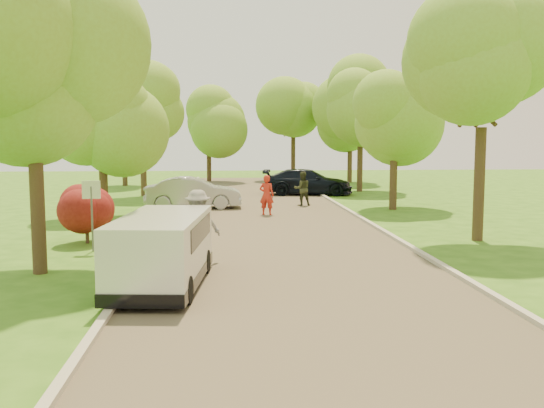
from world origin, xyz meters
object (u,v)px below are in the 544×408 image
object	(u,v)px
street_sign	(92,201)
silver_sedan	(193,193)
dark_sedan	(308,182)
skateboarder	(198,224)
person_olive	(302,189)
longboard	(198,259)
person_striped	(267,195)
minivan	(163,249)

from	to	relation	value
street_sign	silver_sedan	world-z (taller)	street_sign
dark_sedan	skateboarder	world-z (taller)	skateboarder
skateboarder	person_olive	world-z (taller)	skateboarder
longboard	skateboarder	size ratio (longest dim) A/B	0.53
person_striped	minivan	bearing A→B (deg)	93.70
person_striped	person_olive	size ratio (longest dim) A/B	1.03
minivan	person_striped	world-z (taller)	person_striped
longboard	person_olive	size ratio (longest dim) A/B	0.58
person_striped	longboard	bearing A→B (deg)	93.71
minivan	person_olive	distance (m)	17.49
minivan	skateboarder	distance (m)	2.81
minivan	dark_sedan	size ratio (longest dim) A/B	0.86
street_sign	longboard	world-z (taller)	street_sign
minivan	dark_sedan	distance (m)	23.51
street_sign	dark_sedan	distance (m)	20.09
street_sign	minivan	bearing A→B (deg)	-61.00
street_sign	minivan	xyz separation A→B (m)	(2.60, -4.70, -0.67)
longboard	dark_sedan	bearing A→B (deg)	-115.94
dark_sedan	skateboarder	bearing A→B (deg)	171.66
minivan	dark_sedan	xyz separation A→B (m)	(6.50, 22.59, -0.10)
person_striped	dark_sedan	bearing A→B (deg)	-90.27
street_sign	dark_sedan	world-z (taller)	street_sign
minivan	person_striped	distance (m)	13.42
street_sign	person_olive	xyz separation A→B (m)	(8.00, 11.93, -0.68)
street_sign	skateboarder	size ratio (longest dim) A/B	1.13
dark_sedan	person_striped	xyz separation A→B (m)	(-3.17, -9.59, 0.12)
skateboarder	longboard	bearing A→B (deg)	180.00
person_olive	silver_sedan	bearing A→B (deg)	0.49
street_sign	silver_sedan	bearing A→B (deg)	77.44
minivan	person_olive	xyz separation A→B (m)	(5.40, 16.63, -0.01)
person_olive	street_sign	bearing A→B (deg)	49.23
longboard	street_sign	bearing A→B (deg)	-40.66
street_sign	minivan	size ratio (longest dim) A/B	0.46
minivan	silver_sedan	bearing A→B (deg)	96.06
longboard	skateboarder	distance (m)	0.98
skateboarder	person_olive	distance (m)	14.69
silver_sedan	dark_sedan	bearing A→B (deg)	-45.05
silver_sedan	person_striped	world-z (taller)	person_striped
minivan	person_striped	xyz separation A→B (m)	(3.32, 13.00, 0.02)
dark_sedan	longboard	xyz separation A→B (m)	(-5.80, -19.88, -0.68)
person_striped	person_olive	distance (m)	4.18
silver_sedan	dark_sedan	distance (m)	9.39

